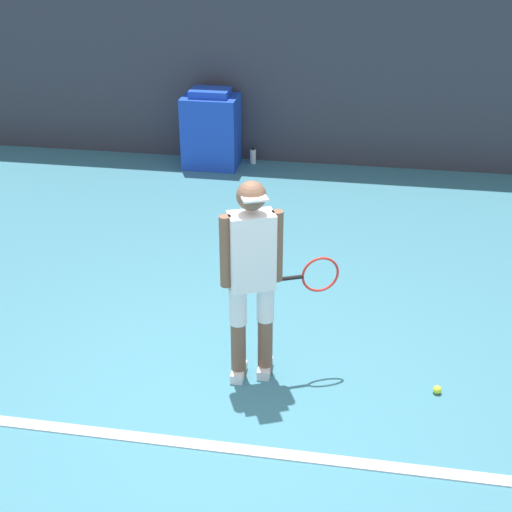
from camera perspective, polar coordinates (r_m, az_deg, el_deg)
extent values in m
plane|color=teal|center=(5.58, -2.36, -12.03)|extent=(24.00, 24.00, 0.00)
cube|color=#383842|center=(10.11, 4.16, 14.64)|extent=(24.00, 0.10, 2.65)
cube|color=white|center=(5.25, -3.36, -14.96)|extent=(21.60, 0.10, 0.01)
cylinder|color=brown|center=(5.74, -1.41, -7.52)|extent=(0.12, 0.12, 0.51)
cylinder|color=white|center=(5.51, -1.46, -4.00)|extent=(0.14, 0.14, 0.31)
cube|color=white|center=(5.86, -1.39, -9.25)|extent=(0.10, 0.24, 0.08)
cylinder|color=brown|center=(5.78, 0.74, -7.24)|extent=(0.12, 0.12, 0.51)
cylinder|color=white|center=(5.55, 0.76, -3.73)|extent=(0.14, 0.14, 0.31)
cube|color=white|center=(5.90, 0.72, -8.97)|extent=(0.10, 0.24, 0.08)
cube|color=white|center=(5.31, -0.36, 0.40)|extent=(0.39, 0.32, 0.61)
sphere|color=brown|center=(5.12, -0.37, 4.84)|extent=(0.22, 0.22, 0.22)
cube|color=white|center=(5.02, -0.12, 4.63)|extent=(0.21, 0.18, 0.02)
cylinder|color=brown|center=(5.26, -2.45, 0.35)|extent=(0.09, 0.09, 0.57)
cylinder|color=brown|center=(5.34, 1.70, 0.79)|extent=(0.09, 0.09, 0.57)
cylinder|color=black|center=(5.50, 2.71, -1.78)|extent=(0.21, 0.11, 0.03)
torus|color=red|center=(5.57, 5.17, -1.49)|extent=(0.29, 0.14, 0.31)
sphere|color=#D1E533|center=(5.86, 14.30, -10.32)|extent=(0.07, 0.07, 0.07)
cube|color=blue|center=(10.16, -3.60, 9.91)|extent=(0.76, 0.57, 1.00)
cube|color=blue|center=(10.01, -3.69, 12.92)|extent=(0.53, 0.40, 0.10)
cylinder|color=white|center=(10.34, -0.24, 7.97)|extent=(0.09, 0.09, 0.21)
cylinder|color=black|center=(10.30, -0.24, 8.58)|extent=(0.05, 0.05, 0.02)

